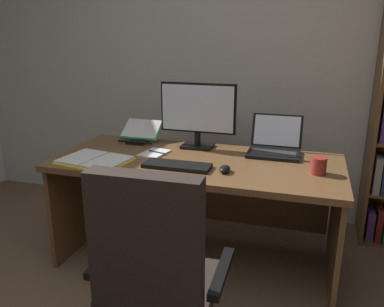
% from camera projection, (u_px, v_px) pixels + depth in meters
% --- Properties ---
extents(wall_back, '(5.41, 0.12, 2.54)m').
position_uv_depth(wall_back, '(228.00, 65.00, 3.32)').
color(wall_back, beige).
rests_on(wall_back, ground).
extents(desk, '(1.86, 0.82, 0.74)m').
position_uv_depth(desk, '(200.00, 183.00, 2.73)').
color(desk, brown).
rests_on(desk, ground).
extents(office_chair, '(0.62, 0.60, 1.02)m').
position_uv_depth(office_chair, '(157.00, 289.00, 1.80)').
color(office_chair, black).
rests_on(office_chair, ground).
extents(monitor, '(0.55, 0.16, 0.46)m').
position_uv_depth(monitor, '(198.00, 115.00, 2.80)').
color(monitor, black).
rests_on(monitor, desk).
extents(laptop, '(0.35, 0.33, 0.25)m').
position_uv_depth(laptop, '(275.00, 146.00, 2.72)').
color(laptop, black).
rests_on(laptop, desk).
extents(keyboard, '(0.42, 0.15, 0.02)m').
position_uv_depth(keyboard, '(177.00, 166.00, 2.45)').
color(keyboard, black).
rests_on(keyboard, desk).
extents(computer_mouse, '(0.06, 0.10, 0.04)m').
position_uv_depth(computer_mouse, '(225.00, 169.00, 2.36)').
color(computer_mouse, black).
rests_on(computer_mouse, desk).
extents(reading_stand_with_book, '(0.30, 0.24, 0.15)m').
position_uv_depth(reading_stand_with_book, '(141.00, 131.00, 3.02)').
color(reading_stand_with_book, black).
rests_on(reading_stand_with_book, desk).
extents(open_binder, '(0.47, 0.39, 0.02)m').
position_uv_depth(open_binder, '(95.00, 160.00, 2.55)').
color(open_binder, yellow).
rests_on(open_binder, desk).
extents(notepad, '(0.18, 0.23, 0.01)m').
position_uv_depth(notepad, '(154.00, 153.00, 2.72)').
color(notepad, silver).
rests_on(notepad, desk).
extents(pen, '(0.14, 0.05, 0.01)m').
position_uv_depth(pen, '(157.00, 152.00, 2.71)').
color(pen, navy).
rests_on(pen, notepad).
extents(coffee_mug, '(0.09, 0.09, 0.10)m').
position_uv_depth(coffee_mug, '(318.00, 166.00, 2.33)').
color(coffee_mug, maroon).
rests_on(coffee_mug, desk).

